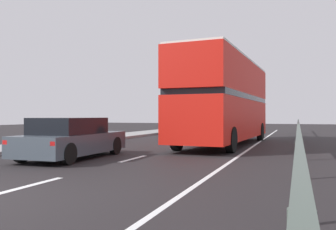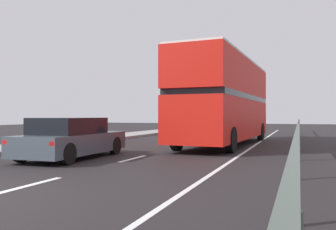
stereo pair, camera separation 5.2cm
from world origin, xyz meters
name	(u,v)px [view 1 (the left image)]	position (x,y,z in m)	size (l,w,h in m)	color
lane_paint_markings	(213,152)	(2.02, 8.76, 0.00)	(3.28, 46.00, 0.01)	silver
bridge_side_railing	(298,130)	(5.10, 9.00, 0.91)	(0.10, 42.00, 1.12)	#46544B
double_decker_bus_red	(225,99)	(1.76, 12.55, 2.22)	(2.92, 10.52, 4.13)	red
hatchback_car_near	(72,139)	(-1.98, 5.36, 0.65)	(1.96, 4.42, 1.35)	#414B54
sedan_car_ahead	(192,126)	(-2.55, 21.37, 0.64)	(1.89, 4.54, 1.33)	#242035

